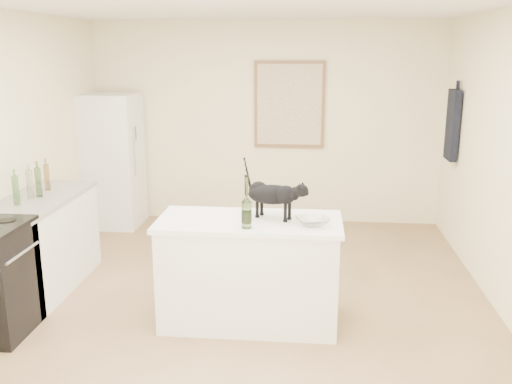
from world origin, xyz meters
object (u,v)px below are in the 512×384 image
object	(u,v)px
fridge	(112,161)
wine_bottle	(246,205)
black_cat	(272,197)
glass_bowl	(312,221)

from	to	relation	value
fridge	wine_bottle	distance (m)	3.45
fridge	black_cat	xyz separation A→B (m)	(2.23, -2.50, 0.23)
fridge	glass_bowl	bearing A→B (deg)	-46.03
black_cat	wine_bottle	bearing A→B (deg)	-100.04
wine_bottle	glass_bowl	xyz separation A→B (m)	(0.51, 0.11, -0.15)
fridge	wine_bottle	size ratio (longest dim) A/B	4.61
fridge	wine_bottle	world-z (taller)	fridge
glass_bowl	fridge	bearing A→B (deg)	133.97
glass_bowl	black_cat	bearing A→B (deg)	154.24
fridge	black_cat	world-z (taller)	fridge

